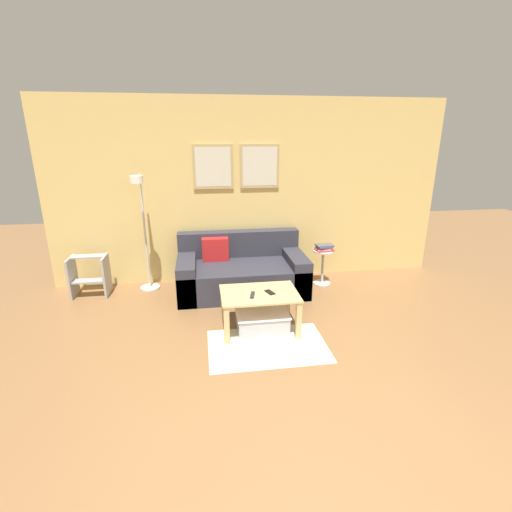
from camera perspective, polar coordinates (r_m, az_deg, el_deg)
name	(u,v)px	position (r m, az deg, el deg)	size (l,w,h in m)	color
wall_back	(251,192)	(5.34, -0.83, 9.87)	(5.60, 0.09, 2.55)	#D6B76B
area_rug	(268,346)	(3.89, 1.80, -13.65)	(1.20, 0.79, 0.01)	beige
couch	(241,272)	(5.09, -2.31, -2.44)	(1.71, 0.95, 0.76)	#2D2D38
coffee_table	(259,300)	(4.04, 0.50, -6.79)	(0.83, 0.58, 0.44)	tan
storage_bin	(262,320)	(4.14, 0.92, -9.88)	(0.57, 0.41, 0.22)	#9EA3A8
floor_lamp	(143,225)	(5.03, -17.03, 4.61)	(0.26, 0.49, 1.59)	silver
side_table	(323,264)	(5.36, 10.24, -1.24)	(0.29, 0.29, 0.50)	silver
book_stack	(324,248)	(5.29, 10.44, 1.27)	(0.25, 0.19, 0.09)	#B73333
remote_control	(252,295)	(3.92, -0.55, -6.01)	(0.04, 0.15, 0.02)	#232328
cell_phone	(270,292)	(4.00, 2.14, -5.60)	(0.07, 0.14, 0.01)	black
step_stool	(89,275)	(5.39, -24.24, -2.65)	(0.46, 0.35, 0.54)	#99999E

